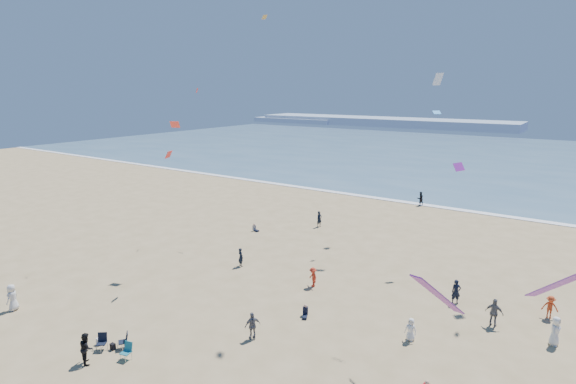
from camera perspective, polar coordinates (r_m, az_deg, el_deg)
The scene contains 10 objects.
ocean at distance 110.02m, azimuth 25.53°, elevation 3.82°, with size 220.00×100.00×0.06m, color #476B84.
surf_line at distance 61.84m, azimuth 18.07°, elevation -1.73°, with size 220.00×1.20×0.08m, color white.
headland_far at distance 198.48m, azimuth 11.74°, elevation 8.75°, with size 110.00×20.00×3.20m, color #7A8EA8.
headland_near at distance 212.84m, azimuth 1.10°, elevation 9.11°, with size 40.00×14.00×2.00m, color #7A8EA8.
standing_flyers at distance 31.67m, azimuth 7.36°, elevation -13.62°, with size 32.23×47.39×1.90m.
seated_group at distance 29.29m, azimuth 0.58°, elevation -16.89°, with size 24.68×25.18×0.84m.
chair_cluster at distance 29.24m, azimuth -20.94°, elevation -17.69°, with size 2.78×1.64×1.00m.
white_tote at distance 30.56m, azimuth -22.88°, elevation -17.10°, with size 0.35×0.20×0.40m, color silver.
black_backpack at distance 29.80m, azimuth -21.36°, elevation -17.80°, with size 0.30×0.22×0.38m, color black.
kites_aloft at distance 26.19m, azimuth 18.71°, elevation 12.51°, with size 44.30×41.22×26.09m.
Camera 1 is at (16.16, -12.80, 14.96)m, focal length 28.00 mm.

